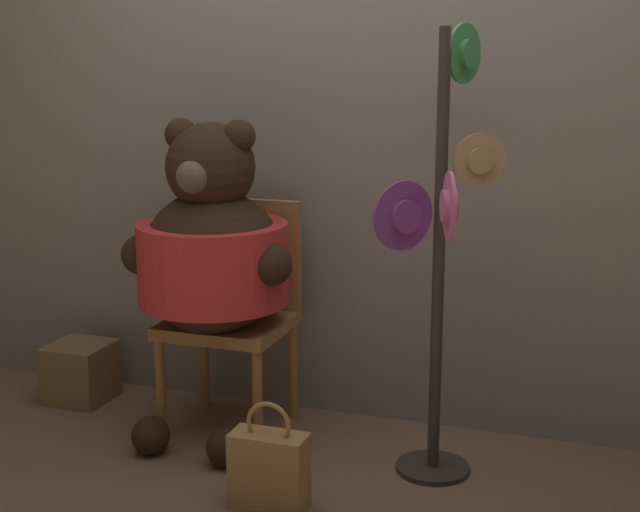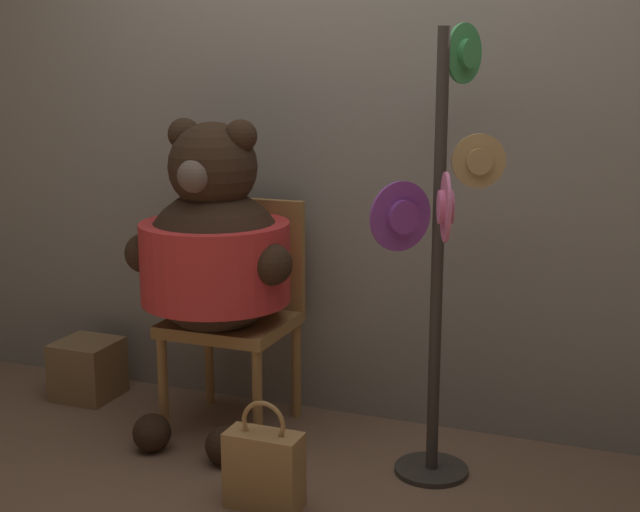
# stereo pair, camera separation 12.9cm
# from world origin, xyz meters

# --- Properties ---
(ground_plane) EXTENTS (14.00, 14.00, 0.00)m
(ground_plane) POSITION_xyz_m (0.00, 0.00, 0.00)
(ground_plane) COLOR brown
(wall_back) EXTENTS (8.00, 0.10, 2.28)m
(wall_back) POSITION_xyz_m (0.00, 0.68, 1.14)
(wall_back) COLOR gray
(wall_back) RESTS_ON ground_plane
(chair) EXTENTS (0.49, 0.46, 0.95)m
(chair) POSITION_xyz_m (-0.44, 0.39, 0.52)
(chair) COLOR #9E703D
(chair) RESTS_ON ground_plane
(teddy_bear) EXTENTS (0.73, 0.65, 1.31)m
(teddy_bear) POSITION_xyz_m (-0.47, 0.24, 0.77)
(teddy_bear) COLOR black
(teddy_bear) RESTS_ON ground_plane
(hat_display_rack) EXTENTS (0.41, 0.51, 1.66)m
(hat_display_rack) POSITION_xyz_m (0.46, 0.17, 0.87)
(hat_display_rack) COLOR #332D28
(hat_display_rack) RESTS_ON ground_plane
(handbag_on_ground) EXTENTS (0.27, 0.12, 0.39)m
(handbag_on_ground) POSITION_xyz_m (-0.03, -0.27, 0.14)
(handbag_on_ground) COLOR #A87A47
(handbag_on_ground) RESTS_ON ground_plane
(wooden_crate) EXTENTS (0.27, 0.27, 0.27)m
(wooden_crate) POSITION_xyz_m (-1.22, 0.38, 0.13)
(wooden_crate) COLOR brown
(wooden_crate) RESTS_ON ground_plane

